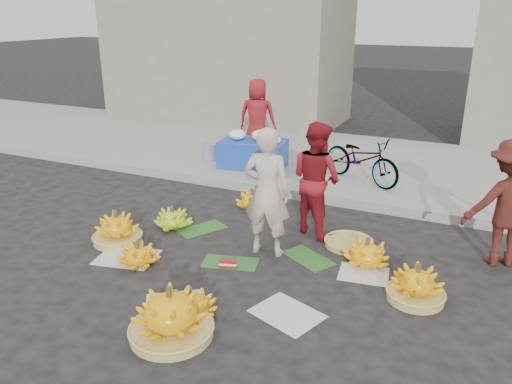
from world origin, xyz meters
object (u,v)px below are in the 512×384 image
at_px(banana_bunch_4, 417,285).
at_px(bicycle, 362,159).
at_px(flower_table, 253,152).
at_px(vendor_cream, 267,192).
at_px(banana_bunch_0, 117,229).

xyz_separation_m(banana_bunch_4, bicycle, (-1.35, 3.17, 0.34)).
bearing_deg(flower_table, banana_bunch_4, -50.94).
distance_m(vendor_cream, flower_table, 3.24).
bearing_deg(banana_bunch_4, flower_table, 136.41).
height_order(vendor_cream, flower_table, vendor_cream).
height_order(banana_bunch_0, banana_bunch_4, banana_bunch_0).
xyz_separation_m(banana_bunch_4, vendor_cream, (-1.83, 0.34, 0.62)).
xyz_separation_m(banana_bunch_0, bicycle, (2.33, 3.37, 0.33)).
bearing_deg(vendor_cream, banana_bunch_4, 164.25).
relative_size(banana_bunch_4, vendor_cream, 0.37).
bearing_deg(banana_bunch_0, bicycle, 55.27).
relative_size(banana_bunch_0, banana_bunch_4, 1.13).
bearing_deg(bicycle, banana_bunch_0, 171.48).
bearing_deg(bicycle, banana_bunch_4, -130.65).
bearing_deg(flower_table, bicycle, -7.53).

